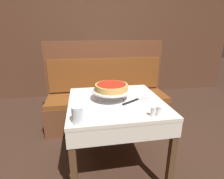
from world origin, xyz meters
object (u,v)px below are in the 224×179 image
object	(u,v)px
booth_bench	(107,102)
pizza_server	(136,100)
dining_table_front	(116,110)
dining_table_rear	(104,70)
salt_shaker	(153,112)
condiment_caddy	(100,62)
pepper_shaker	(158,111)
deep_dish_pizza	(111,87)
water_glass_near	(77,115)
pizza_pan_stand	(111,91)

from	to	relation	value
booth_bench	pizza_server	xyz separation A→B (m)	(0.12, -0.94, 0.40)
dining_table_front	dining_table_rear	distance (m)	1.79
salt_shaker	condiment_caddy	distance (m)	2.24
pepper_shaker	deep_dish_pizza	bearing A→B (deg)	127.85
booth_bench	deep_dish_pizza	world-z (taller)	booth_bench
dining_table_rear	deep_dish_pizza	size ratio (longest dim) A/B	2.45
deep_dish_pizza	condiment_caddy	world-z (taller)	condiment_caddy
deep_dish_pizza	water_glass_near	size ratio (longest dim) A/B	2.54
pizza_server	salt_shaker	world-z (taller)	salt_shaker
condiment_caddy	salt_shaker	bearing A→B (deg)	-85.91
dining_table_rear	salt_shaker	xyz separation A→B (m)	(0.09, -2.14, 0.14)
water_glass_near	pizza_pan_stand	bearing A→B (deg)	51.54
dining_table_front	condiment_caddy	world-z (taller)	condiment_caddy
pizza_server	condiment_caddy	bearing A→B (deg)	93.66
dining_table_rear	condiment_caddy	bearing A→B (deg)	126.72
deep_dish_pizza	pizza_server	distance (m)	0.25
pizza_pan_stand	pepper_shaker	bearing A→B (deg)	-52.15
pepper_shaker	water_glass_near	bearing A→B (deg)	-179.66
pizza_server	pepper_shaker	distance (m)	0.32
water_glass_near	condiment_caddy	bearing A→B (deg)	80.08
dining_table_front	booth_bench	size ratio (longest dim) A/B	0.50
dining_table_front	pizza_pan_stand	bearing A→B (deg)	145.25
salt_shaker	pepper_shaker	xyz separation A→B (m)	(0.04, 0.00, 0.00)
pizza_server	water_glass_near	xyz separation A→B (m)	(-0.51, -0.31, 0.05)
pepper_shaker	booth_bench	bearing A→B (deg)	99.33
pizza_server	condiment_caddy	distance (m)	1.92
dining_table_front	deep_dish_pizza	bearing A→B (deg)	145.25
dining_table_rear	deep_dish_pizza	xyz separation A→B (m)	(-0.16, -1.76, 0.23)
dining_table_front	pizza_pan_stand	size ratio (longest dim) A/B	2.40
pizza_pan_stand	condiment_caddy	bearing A→B (deg)	87.25
condiment_caddy	pepper_shaker	bearing A→B (deg)	-84.81
booth_bench	water_glass_near	distance (m)	1.39
deep_dish_pizza	pepper_shaker	world-z (taller)	deep_dish_pizza
dining_table_front	salt_shaker	bearing A→B (deg)	-58.75
pepper_shaker	salt_shaker	bearing A→B (deg)	180.00
salt_shaker	pizza_pan_stand	bearing A→B (deg)	123.50
dining_table_rear	condiment_caddy	distance (m)	0.19
booth_bench	deep_dish_pizza	xyz separation A→B (m)	(-0.09, -0.87, 0.52)
booth_bench	water_glass_near	world-z (taller)	booth_bench
pizza_pan_stand	dining_table_rear	bearing A→B (deg)	84.80
salt_shaker	pepper_shaker	bearing A→B (deg)	0.00
booth_bench	pizza_pan_stand	xyz separation A→B (m)	(-0.09, -0.87, 0.48)
salt_shaker	booth_bench	bearing A→B (deg)	97.38
salt_shaker	dining_table_front	bearing A→B (deg)	121.25
booth_bench	condiment_caddy	bearing A→B (deg)	89.87
dining_table_front	dining_table_rear	world-z (taller)	dining_table_front
dining_table_rear	pizza_server	world-z (taller)	pizza_server
dining_table_rear	pepper_shaker	bearing A→B (deg)	-86.47
deep_dish_pizza	pizza_server	bearing A→B (deg)	-17.10
water_glass_near	pepper_shaker	xyz separation A→B (m)	(0.59, 0.00, -0.02)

